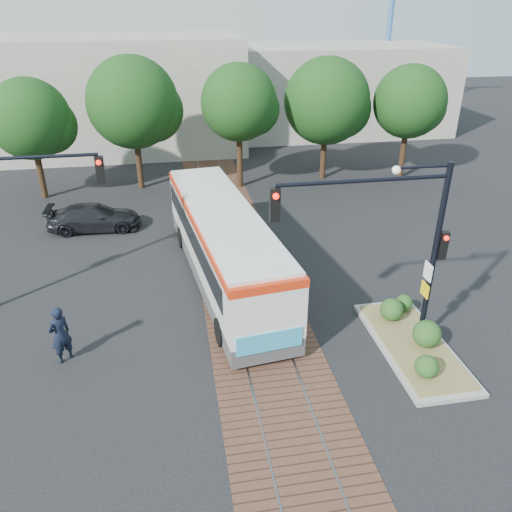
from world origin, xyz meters
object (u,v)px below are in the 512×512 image
object	(u,v)px
officer	(60,335)
traffic_island	(413,338)
city_bus	(223,242)
parked_car	(94,217)
signal_pole_main	(400,233)
signal_pole_left	(4,209)

from	to	relation	value
officer	traffic_island	bearing A→B (deg)	132.21
city_bus	parked_car	xyz separation A→B (m)	(-5.79, 6.18, -1.07)
parked_car	traffic_island	bearing A→B (deg)	-134.43
signal_pole_main	officer	distance (m)	10.80
parked_car	officer	bearing A→B (deg)	-177.80
traffic_island	signal_pole_main	distance (m)	3.95
city_bus	traffic_island	distance (m)	7.96
traffic_island	signal_pole_main	bearing A→B (deg)	174.64
signal_pole_main	traffic_island	bearing A→B (deg)	-5.36
signal_pole_main	signal_pole_left	world-z (taller)	signal_pole_main
city_bus	traffic_island	bearing A→B (deg)	-51.46
signal_pole_main	officer	xyz separation A→B (m)	(-10.26, 1.12, -3.18)
city_bus	signal_pole_main	distance (m)	7.52
parked_car	signal_pole_main	bearing A→B (deg)	-136.72
city_bus	officer	size ratio (longest dim) A/B	6.02
officer	city_bus	bearing A→B (deg)	175.63
signal_pole_main	officer	world-z (taller)	signal_pole_main
city_bus	signal_pole_main	bearing A→B (deg)	-56.33
city_bus	signal_pole_main	size ratio (longest dim) A/B	1.96
traffic_island	signal_pole_main	xyz separation A→B (m)	(-0.96, 0.09, 3.83)
officer	signal_pole_left	bearing A→B (deg)	-103.47
city_bus	signal_pole_main	world-z (taller)	signal_pole_main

